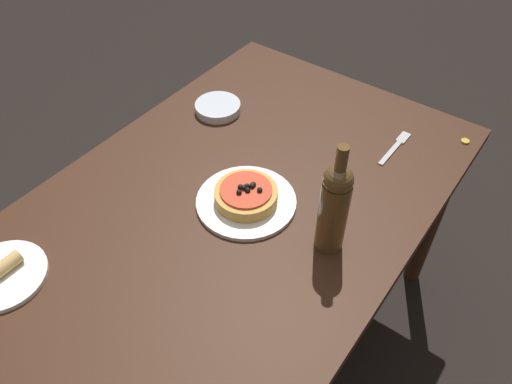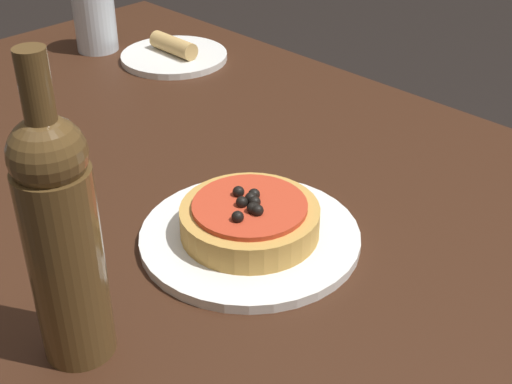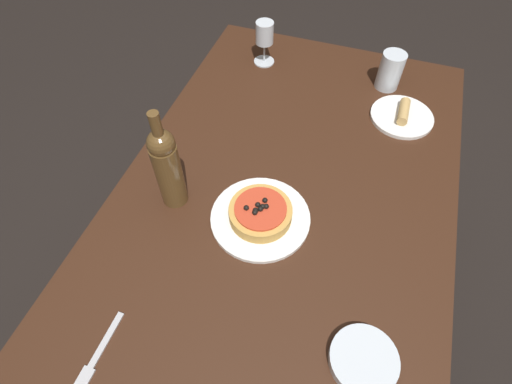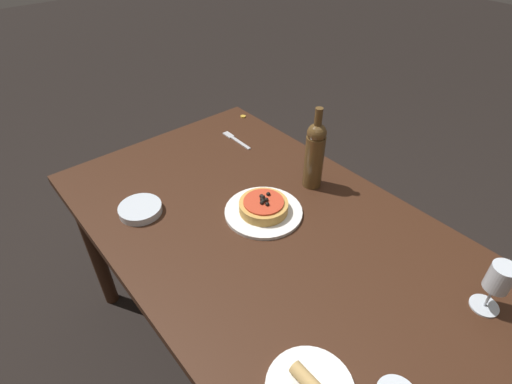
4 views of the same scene
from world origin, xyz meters
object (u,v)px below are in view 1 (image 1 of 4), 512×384
object	(u,v)px
pizza	(246,195)
side_bowl	(218,107)
wine_bottle	(334,206)
dining_table	(217,236)
bottle_cap	(465,141)
dinner_plate	(246,202)
fork	(396,146)
side_plate	(3,275)

from	to	relation	value
pizza	side_bowl	size ratio (longest dim) A/B	1.14
wine_bottle	dining_table	bearing A→B (deg)	108.00
bottle_cap	dining_table	bearing A→B (deg)	148.26
side_bowl	dining_table	bearing A→B (deg)	-141.47
dinner_plate	fork	distance (m)	0.49
dinner_plate	side_plate	bearing A→B (deg)	149.14
wine_bottle	side_bowl	world-z (taller)	wine_bottle
dining_table	fork	xyz separation A→B (m)	(0.52, -0.25, 0.08)
wine_bottle	bottle_cap	distance (m)	0.60
side_plate	bottle_cap	world-z (taller)	side_plate
pizza	bottle_cap	distance (m)	0.69
dining_table	wine_bottle	size ratio (longest dim) A/B	5.00
bottle_cap	side_bowl	bearing A→B (deg)	114.47
side_plate	bottle_cap	xyz separation A→B (m)	(1.09, -0.67, -0.01)
side_bowl	bottle_cap	bearing A→B (deg)	-65.53
wine_bottle	pizza	bearing A→B (deg)	92.23
dining_table	bottle_cap	xyz separation A→B (m)	(0.66, -0.41, 0.08)
side_bowl	fork	size ratio (longest dim) A/B	0.82
fork	pizza	bearing A→B (deg)	154.58
pizza	side_plate	world-z (taller)	pizza
bottle_cap	side_plate	bearing A→B (deg)	148.17
dining_table	pizza	bearing A→B (deg)	-24.51
pizza	side_bowl	world-z (taller)	pizza
dining_table	side_bowl	distance (m)	0.45
dining_table	fork	distance (m)	0.58
pizza	wine_bottle	bearing A→B (deg)	-87.77
bottle_cap	fork	bearing A→B (deg)	132.22
side_bowl	bottle_cap	xyz separation A→B (m)	(0.31, -0.68, -0.01)
fork	dining_table	bearing A→B (deg)	154.85
wine_bottle	bottle_cap	bearing A→B (deg)	-12.99
dining_table	side_bowl	bearing A→B (deg)	38.53
dinner_plate	side_bowl	xyz separation A→B (m)	(0.27, 0.31, 0.01)
side_bowl	pizza	bearing A→B (deg)	-130.45
dinner_plate	side_bowl	size ratio (longest dim) A/B	1.82
pizza	fork	xyz separation A→B (m)	(0.44, -0.22, -0.03)
wine_bottle	side_plate	size ratio (longest dim) A/B	1.55
pizza	side_bowl	bearing A→B (deg)	49.55
dinner_plate	bottle_cap	bearing A→B (deg)	-32.67
side_plate	dining_table	bearing A→B (deg)	-31.97
fork	bottle_cap	distance (m)	0.21
side_bowl	side_plate	world-z (taller)	side_plate
dining_table	fork	world-z (taller)	fork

